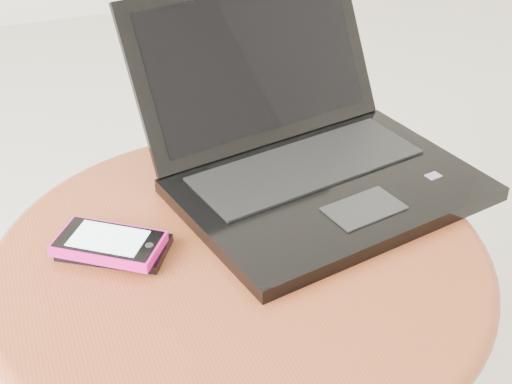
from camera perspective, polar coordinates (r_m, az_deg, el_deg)
name	(u,v)px	position (r m, az deg, el deg)	size (l,w,h in m)	color
table	(242,315)	(0.89, -1.12, -9.59)	(0.57, 0.57, 0.45)	#582510
laptop	(307,151)	(0.93, 4.00, 3.22)	(0.42, 0.42, 0.22)	black
phone_black	(114,247)	(0.84, -11.00, -4.26)	(0.13, 0.12, 0.01)	black
phone_pink	(109,243)	(0.82, -11.39, -3.93)	(0.13, 0.12, 0.01)	#D41183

